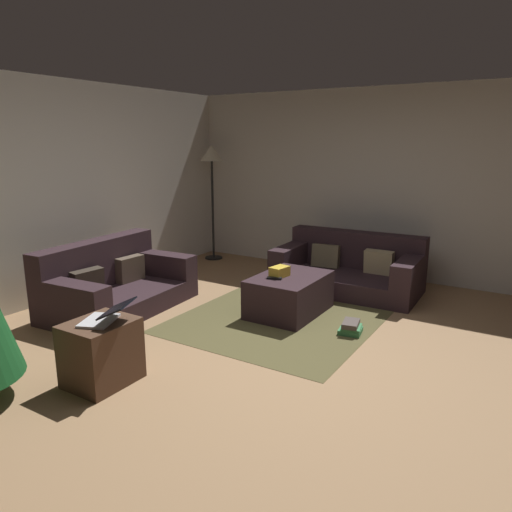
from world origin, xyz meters
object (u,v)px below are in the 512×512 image
(couch_right, at_px, (350,269))
(ottoman, at_px, (289,294))
(corner_lamp, at_px, (212,162))
(couch_left, at_px, (113,284))
(gift_box, at_px, (280,272))
(book_stack, at_px, (351,328))
(side_table, at_px, (101,352))
(tv_remote, at_px, (274,278))
(laptop, at_px, (106,316))

(couch_right, distance_m, ottoman, 1.24)
(corner_lamp, bearing_deg, couch_left, -169.60)
(couch_left, relative_size, corner_lamp, 0.97)
(gift_box, relative_size, book_stack, 0.77)
(couch_left, relative_size, side_table, 3.38)
(corner_lamp, bearing_deg, side_table, -155.44)
(ottoman, xyz_separation_m, book_stack, (-0.20, -0.80, -0.16))
(side_table, relative_size, corner_lamp, 0.29)
(side_table, bearing_deg, ottoman, -13.17)
(side_table, bearing_deg, couch_left, 44.85)
(book_stack, bearing_deg, gift_box, 82.68)
(side_table, height_order, book_stack, side_table)
(tv_remote, bearing_deg, couch_left, 95.81)
(book_stack, bearing_deg, ottoman, 76.34)
(couch_right, bearing_deg, couch_left, 44.23)
(couch_left, bearing_deg, tv_remote, 108.22)
(gift_box, bearing_deg, corner_lamp, 51.93)
(couch_right, distance_m, book_stack, 1.53)
(book_stack, height_order, corner_lamp, corner_lamp)
(gift_box, xyz_separation_m, laptop, (-2.10, 0.38, 0.08))
(couch_left, height_order, couch_right, couch_left)
(ottoman, bearing_deg, couch_right, -11.13)
(couch_left, height_order, ottoman, couch_left)
(tv_remote, bearing_deg, ottoman, -36.84)
(couch_left, height_order, side_table, couch_left)
(ottoman, relative_size, side_table, 1.83)
(couch_right, bearing_deg, side_table, 75.59)
(couch_right, height_order, tv_remote, couch_right)
(couch_left, xyz_separation_m, book_stack, (0.72, -2.60, -0.22))
(couch_left, bearing_deg, ottoman, 112.83)
(couch_left, bearing_deg, laptop, 42.52)
(couch_right, bearing_deg, book_stack, 109.98)
(laptop, xyz_separation_m, book_stack, (1.98, -1.27, -0.51))
(book_stack, bearing_deg, couch_right, 21.94)
(ottoman, relative_size, gift_box, 4.51)
(side_table, relative_size, book_stack, 1.90)
(tv_remote, xyz_separation_m, book_stack, (0.01, -0.88, -0.39))
(laptop, bearing_deg, gift_box, -10.18)
(side_table, distance_m, corner_lamp, 4.41)
(tv_remote, xyz_separation_m, corner_lamp, (1.83, 2.19, 1.11))
(couch_left, height_order, laptop, couch_left)
(ottoman, height_order, gift_box, gift_box)
(gift_box, distance_m, laptop, 2.13)
(gift_box, relative_size, side_table, 0.41)
(gift_box, relative_size, tv_remote, 1.32)
(side_table, relative_size, laptop, 1.11)
(book_stack, distance_m, corner_lamp, 3.87)
(tv_remote, height_order, side_table, side_table)
(couch_left, height_order, corner_lamp, corner_lamp)
(tv_remote, bearing_deg, gift_box, -13.28)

